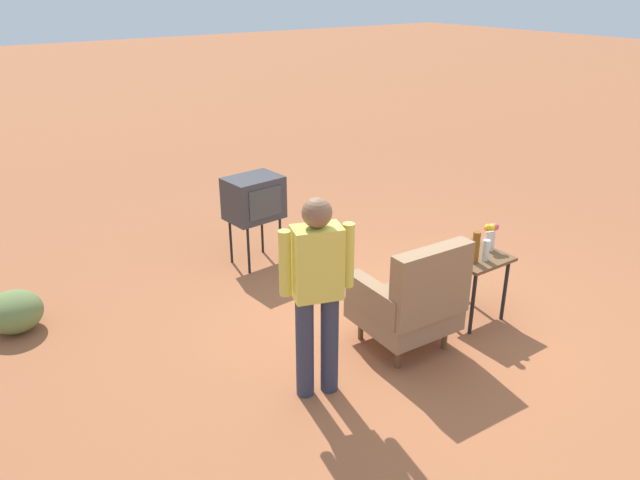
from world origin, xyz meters
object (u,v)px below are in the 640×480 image
(person_standing, at_px, (317,287))
(bottle_short_clear, at_px, (486,250))
(armchair, at_px, (412,300))
(tv_on_stand, at_px, (254,199))
(bottle_tall_amber, at_px, (476,247))
(flower_vase, at_px, (491,235))
(side_table, at_px, (473,265))
(soda_can_red, at_px, (462,251))

(person_standing, height_order, bottle_short_clear, person_standing)
(armchair, distance_m, bottle_short_clear, 0.89)
(tv_on_stand, relative_size, bottle_short_clear, 5.15)
(armchair, bearing_deg, bottle_tall_amber, 177.99)
(flower_vase, bearing_deg, bottle_short_clear, 31.91)
(flower_vase, bearing_deg, bottle_tall_amber, 18.48)
(armchair, xyz_separation_m, bottle_tall_amber, (-0.73, 0.03, 0.31))
(bottle_short_clear, bearing_deg, armchair, -3.27)
(bottle_short_clear, height_order, flower_vase, flower_vase)
(side_table, bearing_deg, flower_vase, -179.70)
(person_standing, xyz_separation_m, flower_vase, (-2.08, -0.11, -0.13))
(tv_on_stand, distance_m, soda_can_red, 2.42)
(bottle_tall_amber, bearing_deg, soda_can_red, -90.72)
(tv_on_stand, height_order, bottle_short_clear, tv_on_stand)
(tv_on_stand, relative_size, bottle_tall_amber, 3.43)
(soda_can_red, xyz_separation_m, bottle_tall_amber, (0.00, 0.15, 0.09))
(armchair, relative_size, person_standing, 0.65)
(person_standing, distance_m, bottle_short_clear, 1.87)
(armchair, distance_m, bottle_tall_amber, 0.79)
(soda_can_red, bearing_deg, person_standing, 4.90)
(armchair, bearing_deg, tv_on_stand, -84.76)
(bottle_short_clear, xyz_separation_m, soda_can_red, (0.11, -0.17, -0.04))
(side_table, distance_m, tv_on_stand, 2.52)
(side_table, relative_size, soda_can_red, 5.43)
(armchair, height_order, flower_vase, armchair)
(tv_on_stand, bearing_deg, side_table, 115.34)
(side_table, height_order, bottle_tall_amber, bottle_tall_amber)
(person_standing, relative_size, bottle_tall_amber, 5.47)
(armchair, height_order, side_table, armchair)
(soda_can_red, height_order, bottle_tall_amber, bottle_tall_amber)
(side_table, xyz_separation_m, tv_on_stand, (1.07, -2.27, 0.22))
(side_table, height_order, soda_can_red, soda_can_red)
(armchair, xyz_separation_m, soda_can_red, (-0.73, -0.13, 0.22))
(bottle_short_clear, relative_size, flower_vase, 0.75)
(side_table, bearing_deg, bottle_short_clear, 85.35)
(armchair, relative_size, bottle_tall_amber, 3.53)
(side_table, distance_m, person_standing, 1.91)
(bottle_tall_amber, bearing_deg, tv_on_stand, -68.29)
(armchair, xyz_separation_m, side_table, (-0.86, -0.08, 0.06))
(flower_vase, bearing_deg, armchair, 4.58)
(person_standing, bearing_deg, soda_can_red, -175.10)
(tv_on_stand, bearing_deg, soda_can_red, 113.08)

